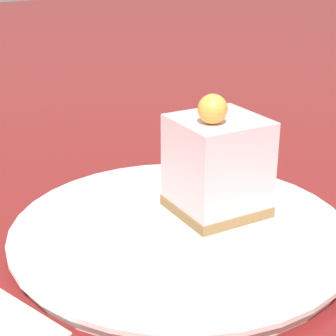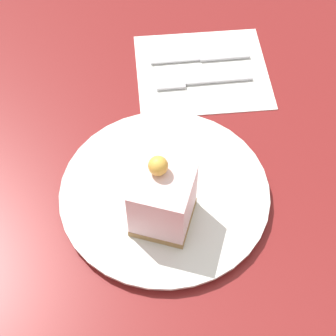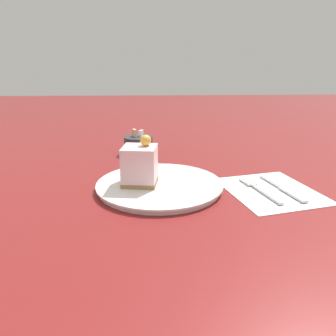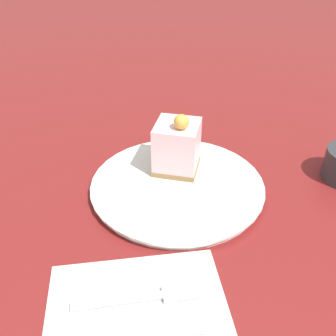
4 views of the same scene
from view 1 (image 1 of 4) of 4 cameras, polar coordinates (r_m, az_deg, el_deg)
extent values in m
plane|color=maroon|center=(0.47, -2.80, -7.81)|extent=(4.00, 4.00, 0.00)
cylinder|color=silver|center=(0.47, 1.26, -6.65)|extent=(0.27, 0.27, 0.01)
cylinder|color=silver|center=(0.47, 1.26, -6.12)|extent=(0.28, 0.28, 0.00)
cube|color=#9E7547|center=(0.49, 4.89, -3.82)|extent=(0.08, 0.08, 0.01)
cube|color=silver|center=(0.47, 5.06, 0.74)|extent=(0.08, 0.08, 0.07)
sphere|color=#EFB747|center=(0.44, 4.55, 6.00)|extent=(0.02, 0.02, 0.02)
camera|label=2|loc=(0.86, 30.73, 47.67)|focal=60.00mm
camera|label=3|loc=(1.04, -23.90, 22.61)|focal=35.00mm
camera|label=4|loc=(0.40, -84.49, 25.03)|focal=40.00mm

